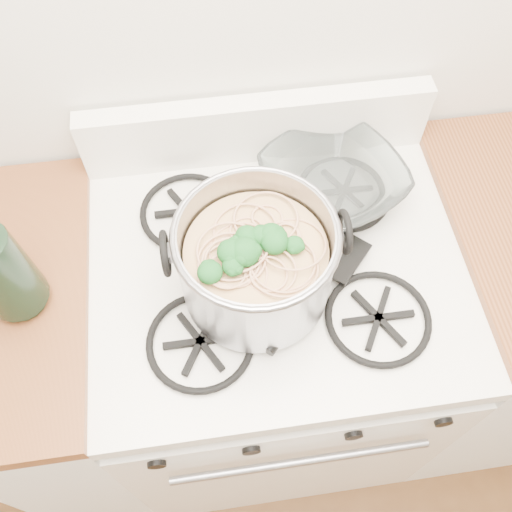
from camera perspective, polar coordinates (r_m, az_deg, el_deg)
The scene contains 5 objects.
gas_range at distance 1.58m, azimuth 1.62°, elevation -9.48°, with size 0.76×0.66×0.92m.
counter_left at distance 1.60m, azimuth -16.93°, elevation -11.02°, with size 0.25×0.65×0.92m.
stock_pot at distance 1.03m, azimuth 0.00°, elevation -0.64°, with size 0.32×0.29×0.20m.
spatula at distance 1.15m, azimuth 8.36°, elevation 0.34°, with size 0.29×0.31×0.02m, color black, non-canonical shape.
glass_bowl at distance 1.24m, azimuth 7.59°, elevation 7.03°, with size 0.11×0.11×0.03m, color white.
Camera 1 is at (-0.13, 0.70, 1.90)m, focal length 40.00 mm.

